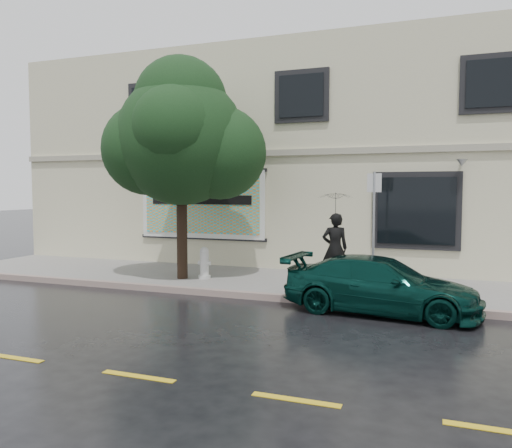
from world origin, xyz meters
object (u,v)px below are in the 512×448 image
(street_tree, at_px, (181,141))
(fire_hydrant, at_px, (204,263))
(pedestrian, at_px, (335,248))
(car, at_px, (381,285))

(street_tree, xyz_separation_m, fire_hydrant, (0.56, 0.20, -3.23))
(pedestrian, bearing_deg, car, 101.77)
(car, relative_size, pedestrian, 2.21)
(car, relative_size, fire_hydrant, 4.64)
(car, xyz_separation_m, pedestrian, (-1.35, 2.09, 0.47))
(pedestrian, distance_m, street_tree, 4.87)
(street_tree, bearing_deg, car, -14.70)
(car, height_order, pedestrian, pedestrian)
(street_tree, distance_m, fire_hydrant, 3.28)
(pedestrian, relative_size, fire_hydrant, 2.10)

